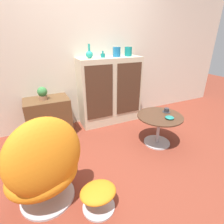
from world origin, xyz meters
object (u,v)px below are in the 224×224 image
at_px(bowl, 170,118).
at_px(ottoman, 98,195).
at_px(tv_console, 49,117).
at_px(teacup, 166,110).
at_px(sideboard, 110,91).
at_px(vase_inner_left, 103,55).
at_px(vase_rightmost, 128,51).
at_px(egg_chair, 45,166).
at_px(potted_plant, 42,93).
at_px(vase_inner_right, 117,52).
at_px(coffee_table, 159,124).
at_px(vase_leftmost, 89,54).

bearing_deg(bowl, ottoman, -157.99).
bearing_deg(tv_console, teacup, -29.90).
xyz_separation_m(sideboard, vase_inner_left, (-0.13, 0.00, 0.62)).
bearing_deg(sideboard, vase_rightmost, 0.63).
height_order(egg_chair, vase_rightmost, vase_rightmost).
relative_size(vase_rightmost, potted_plant, 0.79).
xyz_separation_m(tv_console, egg_chair, (-0.18, -1.35, 0.14)).
height_order(sideboard, vase_inner_right, vase_inner_right).
bearing_deg(sideboard, teacup, -62.43).
distance_m(coffee_table, vase_inner_left, 1.42).
height_order(vase_leftmost, vase_inner_left, vase_leftmost).
height_order(ottoman, coffee_table, coffee_table).
bearing_deg(vase_inner_left, egg_chair, -129.94).
xyz_separation_m(egg_chair, vase_inner_right, (1.41, 1.39, 0.81)).
bearing_deg(vase_rightmost, potted_plant, -178.81).
bearing_deg(tv_console, egg_chair, -97.70).
distance_m(vase_leftmost, bowl, 1.56).
distance_m(potted_plant, bowl, 1.89).
relative_size(ottoman, teacup, 2.93).
relative_size(teacup, bowl, 0.97).
bearing_deg(vase_inner_left, tv_console, -178.16).
height_order(sideboard, bowl, sideboard).
bearing_deg(coffee_table, potted_plant, 146.21).
relative_size(sideboard, egg_chair, 1.25).
xyz_separation_m(vase_inner_right, bowl, (0.25, -1.15, -0.78)).
relative_size(ottoman, vase_leftmost, 1.58).
distance_m(tv_console, potted_plant, 0.41).
xyz_separation_m(vase_inner_left, bowl, (0.50, -1.15, -0.73)).
bearing_deg(vase_inner_left, vase_leftmost, 180.00).
distance_m(egg_chair, vase_inner_right, 2.14).
height_order(tv_console, vase_inner_right, vase_inner_right).
bearing_deg(potted_plant, ottoman, -81.04).
bearing_deg(bowl, tv_console, 142.93).
relative_size(vase_inner_left, vase_rightmost, 0.67).
bearing_deg(egg_chair, vase_inner_right, 44.46).
distance_m(ottoman, vase_inner_right, 2.22).
bearing_deg(vase_leftmost, vase_rightmost, 0.00).
bearing_deg(vase_rightmost, coffee_table, -91.57).
bearing_deg(ottoman, bowl, 22.01).
xyz_separation_m(coffee_table, teacup, (0.17, 0.06, 0.17)).
distance_m(sideboard, vase_inner_left, 0.64).
bearing_deg(vase_inner_left, coffee_table, -65.95).
bearing_deg(bowl, potted_plant, 143.56).
xyz_separation_m(potted_plant, teacup, (1.63, -0.92, -0.23)).
distance_m(tv_console, vase_inner_left, 1.33).
bearing_deg(ottoman, egg_chair, 146.34).
height_order(coffee_table, vase_inner_left, vase_inner_left).
bearing_deg(coffee_table, egg_chair, -166.85).
xyz_separation_m(vase_leftmost, potted_plant, (-0.78, -0.03, -0.53)).
bearing_deg(tv_console, vase_rightmost, 1.23).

